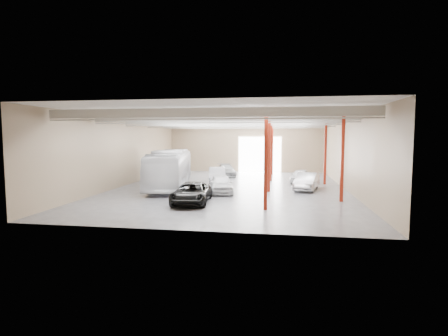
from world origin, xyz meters
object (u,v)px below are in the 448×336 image
(car_row_c, at_px, (226,170))
(black_sedan, at_px, (192,193))
(car_row_a, at_px, (221,184))
(car_right_far, at_px, (300,176))
(car_row_b, at_px, (217,175))
(coach_bus, at_px, (170,169))
(car_right_near, at_px, (307,181))

(car_row_c, bearing_deg, black_sedan, -105.77)
(car_row_a, xyz_separation_m, car_row_c, (-1.54, 13.11, -0.07))
(car_row_c, distance_m, car_right_far, 10.23)
(car_row_b, relative_size, car_right_far, 1.18)
(car_row_b, xyz_separation_m, car_right_far, (9.01, 1.29, -0.10))
(car_row_a, bearing_deg, car_row_c, 83.24)
(car_row_a, distance_m, car_row_b, 7.06)
(coach_bus, relative_size, car_row_a, 2.79)
(car_right_near, distance_m, car_right_far, 5.21)
(car_right_near, relative_size, car_right_far, 1.15)
(black_sedan, relative_size, car_row_a, 1.18)
(car_right_far, bearing_deg, coach_bus, -145.68)
(black_sedan, height_order, car_row_c, black_sedan)
(car_row_b, bearing_deg, car_row_a, -87.74)
(car_row_b, height_order, car_right_near, car_row_b)
(car_row_a, relative_size, car_right_far, 1.10)
(black_sedan, height_order, car_row_b, car_row_b)
(car_right_far, bearing_deg, car_row_c, 163.10)
(black_sedan, height_order, car_right_far, black_sedan)
(car_row_c, bearing_deg, car_right_near, -63.77)
(car_row_b, xyz_separation_m, car_row_c, (0.05, 6.23, -0.09))
(car_row_a, xyz_separation_m, car_right_far, (7.42, 8.17, -0.08))
(coach_bus, relative_size, car_right_far, 3.07)
(car_right_near, xyz_separation_m, car_right_far, (-0.30, 5.20, -0.08))
(black_sedan, distance_m, car_right_near, 12.25)
(car_right_near, height_order, car_right_far, car_right_near)
(black_sedan, relative_size, car_row_c, 1.09)
(black_sedan, height_order, car_row_a, car_row_a)
(coach_bus, height_order, car_right_far, coach_bus)
(car_row_b, relative_size, car_right_near, 1.02)
(coach_bus, distance_m, car_row_a, 6.38)
(black_sedan, bearing_deg, car_row_c, 86.13)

